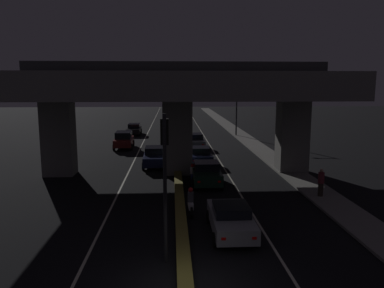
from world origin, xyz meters
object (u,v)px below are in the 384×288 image
Objects in this scene: traffic_light_left_of_median at (165,163)px; car_dark_green_second at (206,173)px; car_silver_lead at (231,218)px; motorcycle_red_filtering_far at (183,154)px; street_lamp at (234,103)px; motorcycle_blue_filtering_mid at (193,175)px; car_black_third_oncoming at (134,129)px; car_dark_red_second_oncoming at (124,140)px; car_dark_blue_third at (200,155)px; car_dark_blue_lead_oncoming at (155,156)px; car_grey_fourth at (195,140)px; motorcycle_white_filtering_near at (191,203)px; pedestrian_on_sidewalk at (321,183)px.

traffic_light_left_of_median is 1.36× the size of car_dark_green_second.
motorcycle_red_filtering_far is (-1.66, 16.38, -0.11)m from car_silver_lead.
street_lamp is 24.27m from car_dark_green_second.
street_lamp is 24.06m from motorcycle_blue_filtering_mid.
car_dark_red_second_oncoming is at bearing -0.84° from car_black_third_oncoming.
car_dark_blue_third is at bearing -5.78° from motorcycle_blue_filtering_mid.
car_grey_fourth is at bearing 155.88° from car_dark_blue_lead_oncoming.
motorcycle_white_filtering_near is (-1.33, -5.69, -0.19)m from car_dark_green_second.
pedestrian_on_sidewalk is (13.78, -18.15, 0.04)m from car_dark_red_second_oncoming.
car_grey_fourth is (2.65, 25.80, -3.07)m from traffic_light_left_of_median.
car_dark_blue_lead_oncoming reaches higher than car_grey_fourth.
car_dark_red_second_oncoming is at bearing 39.59° from motorcycle_red_filtering_far.
motorcycle_blue_filtering_mid is at bearing 25.32° from car_dark_blue_lead_oncoming.
car_dark_red_second_oncoming is 2.18× the size of motorcycle_blue_filtering_mid.
car_dark_blue_lead_oncoming is at bearing 9.85° from car_black_third_oncoming.
motorcycle_red_filtering_far is (-7.04, -15.28, -3.71)m from street_lamp.
car_silver_lead is at bearing 40.81° from traffic_light_left_of_median.
street_lamp reaches higher than car_black_third_oncoming.
car_grey_fourth is 14.54m from motorcycle_blue_filtering_mid.
car_dark_blue_third is at bearing -7.99° from motorcycle_white_filtering_near.
car_dark_blue_lead_oncoming is at bearing 155.02° from car_grey_fourth.
car_dark_blue_lead_oncoming reaches higher than motorcycle_red_filtering_far.
car_silver_lead is 15.05m from car_dark_blue_lead_oncoming.
street_lamp reaches higher than motorcycle_blue_filtering_mid.
motorcycle_blue_filtering_mid is at bearing 169.86° from car_dark_blue_third.
motorcycle_white_filtering_near is (-1.45, -20.68, -0.14)m from car_grey_fourth.
motorcycle_white_filtering_near is 0.97× the size of motorcycle_blue_filtering_mid.
car_dark_red_second_oncoming is at bearing -157.97° from car_dark_blue_lead_oncoming.
car_black_third_oncoming reaches higher than motorcycle_blue_filtering_mid.
car_dark_blue_third is 1.06× the size of car_dark_red_second_oncoming.
street_lamp is 1.74× the size of car_dark_red_second_oncoming.
motorcycle_blue_filtering_mid is at bearing -5.71° from motorcycle_white_filtering_near.
motorcycle_white_filtering_near is (5.99, -20.49, -0.31)m from car_dark_red_second_oncoming.
motorcycle_blue_filtering_mid is at bearing 13.62° from car_black_third_oncoming.
motorcycle_white_filtering_near is at bearing -163.28° from pedestrian_on_sidewalk.
traffic_light_left_of_median is at bearing 166.99° from car_dark_green_second.
car_dark_red_second_oncoming is (-7.39, 7.82, 0.20)m from car_dark_blue_third.
pedestrian_on_sidewalk is at bearing -114.93° from motorcycle_blue_filtering_mid.
street_lamp is 4.41× the size of pedestrian_on_sidewalk.
motorcycle_blue_filtering_mid is 8.31m from pedestrian_on_sidewalk.
traffic_light_left_of_median is 19.17m from motorcycle_red_filtering_far.
car_dark_blue_third is 1.76m from motorcycle_red_filtering_far.
car_dark_blue_third is at bearing 20.95° from car_black_third_oncoming.
car_dark_green_second is 6.98m from car_dark_blue_third.
street_lamp is 1.71× the size of car_silver_lead.
motorcycle_white_filtering_near is at bearing 178.65° from motorcycle_blue_filtering_mid.
car_dark_blue_lead_oncoming is 1.13× the size of car_dark_red_second_oncoming.
car_dark_blue_lead_oncoming is 19.67m from car_black_third_oncoming.
pedestrian_on_sidewalk reaches higher than car_dark_blue_lead_oncoming.
motorcycle_white_filtering_near is 0.93× the size of motorcycle_red_filtering_far.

